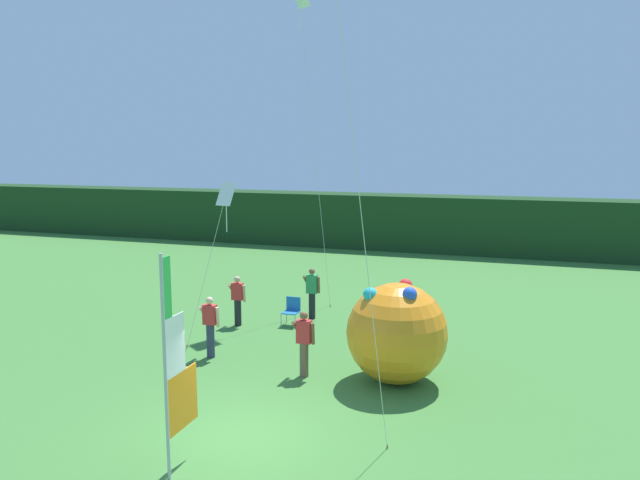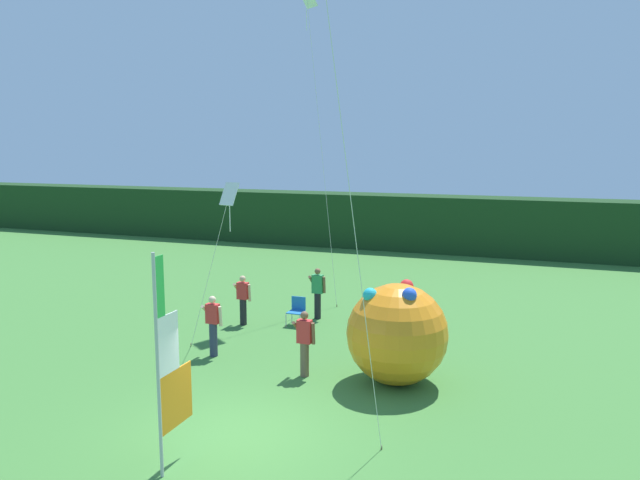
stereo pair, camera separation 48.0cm
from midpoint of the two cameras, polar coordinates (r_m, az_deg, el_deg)
ground_plane at (r=12.87m, az=-8.37°, el=-17.65°), size 120.00×120.00×0.00m
distant_treeline at (r=34.00m, az=9.35°, el=1.57°), size 80.00×2.40×3.01m
banner_flag at (r=11.12m, az=-14.63°, el=-11.52°), size 0.06×1.03×3.97m
person_near_banner at (r=20.33m, az=-1.43°, el=-4.86°), size 0.55×0.48×1.71m
person_mid_field at (r=17.00m, az=-11.02°, el=-7.81°), size 0.55×0.48×1.69m
person_far_left at (r=19.79m, az=-8.39°, el=-5.50°), size 0.55×0.48×1.61m
person_far_right at (r=15.39m, az=-2.41°, el=-9.48°), size 0.55×0.48×1.67m
inflatable_balloon at (r=15.01m, az=6.26°, el=-8.62°), size 2.45×2.45×2.49m
folding_chair at (r=19.77m, az=-3.34°, el=-6.47°), size 0.51×0.51×0.89m
kite_white_diamond_0 at (r=22.16m, az=-2.44°, el=20.23°), size 1.60×0.80×11.18m
kite_white_diamond_2 at (r=16.85m, az=-9.77°, el=3.33°), size 1.56×0.41×4.72m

